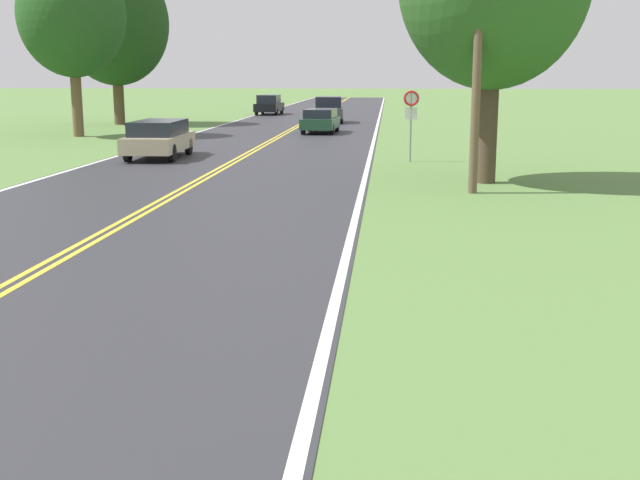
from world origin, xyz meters
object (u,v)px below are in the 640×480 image
Objects in this scene: tree_right_cluster at (115,23)px; car_champagne_suv_approaching at (159,138)px; car_dark_grey_suv_mid_far at (329,109)px; car_black_sedan_receding at (269,105)px; tree_behind_sign at (72,15)px; traffic_sign at (411,108)px; car_dark_green_hatchback_mid_near at (321,120)px.

tree_right_cluster reaches higher than car_champagne_suv_approaching.
car_black_sedan_receding is at bearing -155.32° from car_dark_grey_suv_mid_far.
tree_behind_sign reaches higher than car_dark_grey_suv_mid_far.
traffic_sign is at bearing -49.63° from tree_right_cluster.
car_dark_green_hatchback_mid_near is (12.49, 3.58, -5.45)m from tree_behind_sign.
traffic_sign is 0.63× the size of car_dark_grey_suv_mid_far.
tree_behind_sign is 14.02m from car_champagne_suv_approaching.
car_champagne_suv_approaching is 1.15× the size of car_dark_green_hatchback_mid_near.
traffic_sign is 0.55× the size of car_champagne_suv_approaching.
tree_right_cluster is 14.88m from car_dark_grey_suv_mid_far.
traffic_sign is 28.72m from tree_right_cluster.
tree_behind_sign is 0.90× the size of tree_right_cluster.
traffic_sign reaches higher than car_dark_grey_suv_mid_far.
car_champagne_suv_approaching is (-9.69, 0.55, -1.20)m from traffic_sign.
car_champagne_suv_approaching is 24.51m from car_dark_grey_suv_mid_far.
car_dark_grey_suv_mid_far is at bearing 101.19° from traffic_sign.
tree_behind_sign reaches higher than car_champagne_suv_approaching.
tree_right_cluster is at bearing 20.47° from car_champagne_suv_approaching.
tree_behind_sign is (-17.08, 11.18, 4.18)m from traffic_sign.
car_champagne_suv_approaching is at bearing -176.96° from car_black_sedan_receding.
car_dark_grey_suv_mid_far is (13.52, 2.96, -5.47)m from tree_right_cluster.
car_black_sedan_receding is at bearing -0.50° from car_champagne_suv_approaching.
traffic_sign is 0.63× the size of car_dark_green_hatchback_mid_near.
car_champagne_suv_approaching is at bearing -55.18° from tree_behind_sign.
tree_right_cluster is at bearing 97.08° from tree_behind_sign.
car_dark_green_hatchback_mid_near is at bearing 107.30° from traffic_sign.
tree_behind_sign is 25.90m from car_black_sedan_receding.
tree_behind_sign is 18.88m from car_dark_grey_suv_mid_far.
traffic_sign is at bearing 20.00° from car_dark_green_hatchback_mid_near.
tree_right_cluster is at bearing 152.55° from car_black_sedan_receding.
traffic_sign is at bearing -33.20° from tree_behind_sign.
tree_right_cluster is 23.47m from car_champagne_suv_approaching.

